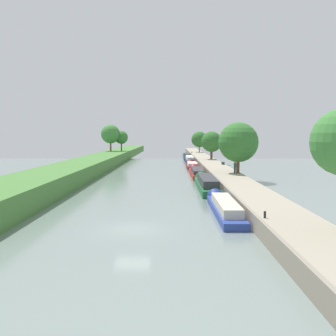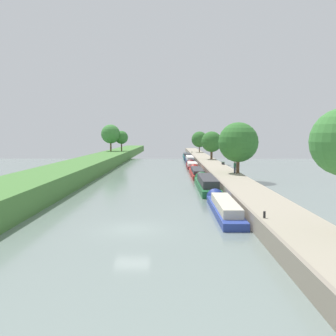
% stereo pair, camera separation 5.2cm
% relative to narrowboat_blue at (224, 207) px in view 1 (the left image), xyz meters
% --- Properties ---
extents(ground_plane, '(160.00, 160.00, 0.00)m').
position_rel_narrowboat_blue_xyz_m(ground_plane, '(-7.25, -5.82, -0.52)').
color(ground_plane, slate).
extents(right_towpath, '(4.09, 260.00, 1.20)m').
position_rel_narrowboat_blue_xyz_m(right_towpath, '(3.40, -5.82, 0.08)').
color(right_towpath, '#9E937F').
rests_on(right_towpath, ground_plane).
extents(stone_quay, '(0.25, 260.00, 1.25)m').
position_rel_narrowboat_blue_xyz_m(stone_quay, '(1.24, -5.82, 0.10)').
color(stone_quay, gray).
rests_on(stone_quay, ground_plane).
extents(narrowboat_blue, '(1.83, 13.22, 1.86)m').
position_rel_narrowboat_blue_xyz_m(narrowboat_blue, '(0.00, 0.00, 0.00)').
color(narrowboat_blue, '#283D93').
rests_on(narrowboat_blue, ground_plane).
extents(narrowboat_green, '(2.17, 15.07, 2.30)m').
position_rel_narrowboat_blue_xyz_m(narrowboat_green, '(-0.17, 14.50, 0.15)').
color(narrowboat_green, '#1E6033').
rests_on(narrowboat_green, ground_plane).
extents(narrowboat_red, '(2.01, 15.26, 1.91)m').
position_rel_narrowboat_blue_xyz_m(narrowboat_red, '(-0.34, 30.56, -0.01)').
color(narrowboat_red, maroon).
rests_on(narrowboat_red, ground_plane).
extents(narrowboat_maroon, '(2.19, 10.79, 2.08)m').
position_rel_narrowboat_blue_xyz_m(narrowboat_maroon, '(-0.35, 45.40, -0.08)').
color(narrowboat_maroon, maroon).
rests_on(narrowboat_maroon, ground_plane).
extents(narrowboat_navy, '(1.89, 17.10, 2.07)m').
position_rel_narrowboat_blue_xyz_m(narrowboat_navy, '(-0.15, 59.95, 0.13)').
color(narrowboat_navy, '#141E42').
rests_on(narrowboat_navy, ground_plane).
extents(narrowboat_teal, '(2.11, 14.49, 2.11)m').
position_rel_narrowboat_blue_xyz_m(narrowboat_teal, '(-0.12, 76.14, 0.08)').
color(narrowboat_teal, '#195B60').
rests_on(narrowboat_teal, ground_plane).
extents(tree_rightbank_midnear, '(5.64, 5.64, 7.22)m').
position_rel_narrowboat_blue_xyz_m(tree_rightbank_midnear, '(4.96, 21.91, 5.07)').
color(tree_rightbank_midnear, brown).
rests_on(tree_rightbank_midnear, right_towpath).
extents(tree_rightbank_midfar, '(4.59, 4.59, 6.20)m').
position_rel_narrowboat_blue_xyz_m(tree_rightbank_midfar, '(4.42, 52.91, 4.57)').
color(tree_rightbank_midfar, brown).
rests_on(tree_rightbank_midfar, right_towpath).
extents(tree_rightbank_far, '(4.92, 4.92, 6.48)m').
position_rel_narrowboat_blue_xyz_m(tree_rightbank_far, '(4.16, 87.04, 4.69)').
color(tree_rightbank_far, brown).
rests_on(tree_rightbank_far, right_towpath).
extents(tree_leftbank_downstream, '(5.05, 5.05, 7.12)m').
position_rel_narrowboat_blue_xyz_m(tree_leftbank_downstream, '(-20.77, 70.07, 6.31)').
color(tree_leftbank_downstream, brown).
rests_on(tree_leftbank_downstream, left_grassy_bank).
extents(tree_leftbank_upstream, '(3.55, 3.55, 5.46)m').
position_rel_narrowboat_blue_xyz_m(tree_leftbank_upstream, '(-18.03, 71.21, 5.40)').
color(tree_leftbank_upstream, '#4C3828').
rests_on(tree_leftbank_upstream, left_grassy_bank).
extents(person_walking, '(0.34, 0.34, 1.66)m').
position_rel_narrowboat_blue_xyz_m(person_walking, '(4.54, 21.95, 1.55)').
color(person_walking, '#282D42').
rests_on(person_walking, right_towpath).
extents(mooring_bollard_near, '(0.16, 0.16, 0.45)m').
position_rel_narrowboat_blue_xyz_m(mooring_bollard_near, '(1.66, -7.57, 0.90)').
color(mooring_bollard_near, black).
rests_on(mooring_bollard_near, right_towpath).
extents(mooring_bollard_far, '(0.16, 0.16, 0.45)m').
position_rel_narrowboat_blue_xyz_m(mooring_bollard_far, '(1.66, 82.79, 0.90)').
color(mooring_bollard_far, black).
rests_on(mooring_bollard_far, right_towpath).
extents(park_bench, '(0.44, 1.50, 0.47)m').
position_rel_narrowboat_blue_xyz_m(park_bench, '(5.00, 37.90, 1.02)').
color(park_bench, '#333338').
rests_on(park_bench, right_towpath).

